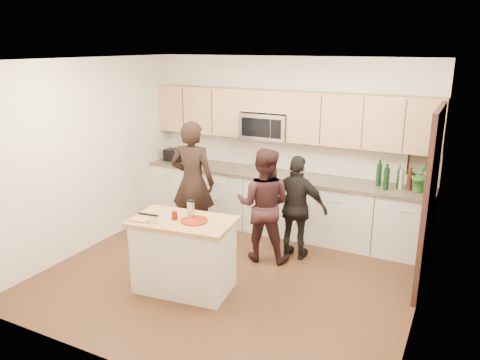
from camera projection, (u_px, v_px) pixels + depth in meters
The scene contains 21 objects.
floor at pixel (229, 275), 6.04m from camera, with size 4.50×4.50×0.00m, color #55301D.
room_shell at pixel (228, 144), 5.55m from camera, with size 4.52×4.02×2.71m.
back_cabinetry at pixel (280, 203), 7.35m from camera, with size 4.50×0.66×0.94m.
upper_cabinetry at pixel (288, 115), 7.08m from camera, with size 4.50×0.33×0.75m.
microwave at pixel (266, 126), 7.25m from camera, with size 0.76×0.41×0.40m.
doorway at pixel (431, 195), 5.51m from camera, with size 0.06×1.25×2.20m.
framed_picture at pixel (419, 163), 6.53m from camera, with size 0.30×0.03×0.38m.
dish_towel at pixel (221, 178), 7.51m from camera, with size 0.34×0.60×0.48m.
island at pixel (184, 254), 5.59m from camera, with size 1.28×0.84×0.90m.
red_plate at pixel (194, 221), 5.41m from camera, with size 0.32×0.32×0.02m, color maroon.
box_grater at pixel (191, 208), 5.47m from camera, with size 0.09×0.06×0.21m.
drink_glass at pixel (175, 216), 5.45m from camera, with size 0.07×0.07×0.10m, color #66140B.
cutting_board at pixel (141, 219), 5.44m from camera, with size 0.25×0.16×0.02m, color tan.
tongs at pixel (149, 215), 5.54m from camera, with size 0.26×0.03×0.02m, color black.
knife at pixel (151, 221), 5.34m from camera, with size 0.19×0.02×0.01m, color silver.
toaster at pixel (175, 155), 8.02m from camera, with size 0.32×0.24×0.20m.
bottle_cluster at pixel (400, 177), 6.44m from camera, with size 0.71×0.32×0.38m.
orchid at pixel (422, 174), 6.29m from camera, with size 0.27×0.21×0.48m, color #337930.
woman_left at pixel (193, 182), 6.88m from camera, with size 0.67×0.44×1.83m, color black.
woman_center at pixel (264, 205), 6.31m from camera, with size 0.76×0.59×1.57m, color black.
woman_right at pixel (297, 208), 6.37m from camera, with size 0.85×0.35×1.45m, color black.
Camera 1 is at (2.59, -4.80, 2.87)m, focal length 35.00 mm.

